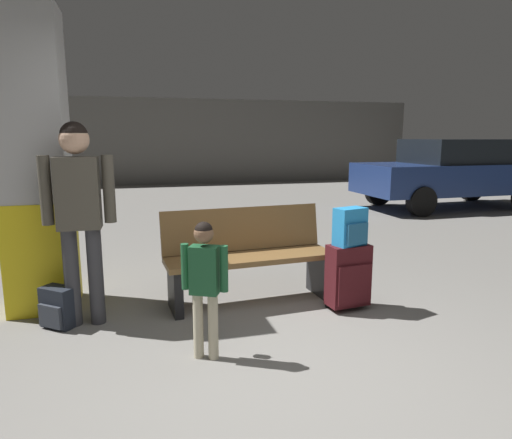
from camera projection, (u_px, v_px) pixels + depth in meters
ground_plane at (198, 248)px, 6.66m from camera, size 18.00×18.00×0.10m
garage_back_wall at (159, 142)px, 14.81m from camera, size 18.00×0.12×2.80m
structural_pillar at (35, 164)px, 4.01m from camera, size 0.57×0.57×2.67m
bench at (248, 256)px, 4.34m from camera, size 1.63×0.64×0.89m
suitcase at (349, 276)px, 4.12m from camera, size 0.40×0.27×0.60m
backpack_bright at (351, 227)px, 4.04m from camera, size 0.31×0.25×0.34m
child at (204, 276)px, 3.15m from camera, size 0.31×0.25×1.00m
adult at (79, 203)px, 3.67m from camera, size 0.58×0.23×1.69m
backpack_dark_floor at (58, 308)px, 3.77m from camera, size 0.32×0.31×0.34m
parked_car_side at (452, 172)px, 10.00m from camera, size 4.13×1.85×1.51m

